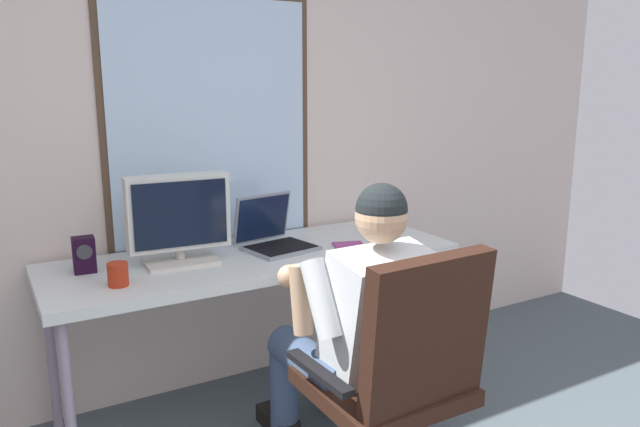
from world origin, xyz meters
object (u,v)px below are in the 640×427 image
object	(u,v)px
office_chair	(403,367)
crt_monitor	(178,216)
wine_glass	(380,221)
desk_speaker	(84,255)
cd_case	(349,246)
coffee_mug	(118,274)
desk	(256,265)
laptop	(272,234)
person_seated	(358,322)

from	to	relation	value
office_chair	crt_monitor	xyz separation A→B (m)	(-0.51, 0.89, 0.43)
office_chair	wine_glass	bearing A→B (deg)	60.31
crt_monitor	desk_speaker	world-z (taller)	crt_monitor
office_chair	cd_case	world-z (taller)	office_chair
desk_speaker	coffee_mug	bearing A→B (deg)	-71.69
desk	desk_speaker	bearing A→B (deg)	172.23
crt_monitor	cd_case	size ratio (longest dim) A/B	2.46
office_chair	laptop	distance (m)	0.97
office_chair	person_seated	world-z (taller)	person_seated
person_seated	cd_case	xyz separation A→B (m)	(0.26, 0.48, 0.16)
desk	person_seated	xyz separation A→B (m)	(0.17, -0.59, -0.10)
crt_monitor	laptop	bearing A→B (deg)	3.56
desk_speaker	coffee_mug	distance (m)	0.26
cd_case	desk_speaker	bearing A→B (deg)	169.61
desk	laptop	world-z (taller)	laptop
desk	laptop	bearing A→B (deg)	27.52
desk	laptop	distance (m)	0.17
cd_case	coffee_mug	world-z (taller)	coffee_mug
desk_speaker	desk	bearing A→B (deg)	-7.77
crt_monitor	wine_glass	world-z (taller)	crt_monitor
crt_monitor	desk_speaker	bearing A→B (deg)	170.04
office_chair	person_seated	size ratio (longest dim) A/B	0.83
desk	coffee_mug	size ratio (longest dim) A/B	20.29
office_chair	wine_glass	world-z (taller)	office_chair
coffee_mug	crt_monitor	bearing A→B (deg)	30.93
cd_case	laptop	bearing A→B (deg)	151.66
laptop	person_seated	bearing A→B (deg)	-85.26
office_chair	cd_case	bearing A→B (deg)	71.28
wine_glass	coffee_mug	world-z (taller)	wine_glass
wine_glass	cd_case	size ratio (longest dim) A/B	0.84
wine_glass	desk_speaker	size ratio (longest dim) A/B	1.01
crt_monitor	cd_case	distance (m)	0.80
person_seated	desk_speaker	xyz separation A→B (m)	(-0.88, 0.69, 0.23)
office_chair	wine_glass	size ratio (longest dim) A/B	6.58
person_seated	cd_case	world-z (taller)	person_seated
wine_glass	coffee_mug	size ratio (longest dim) A/B	1.64
desk	wine_glass	size ratio (longest dim) A/B	12.41
person_seated	laptop	world-z (taller)	person_seated
desk	wine_glass	world-z (taller)	wine_glass
laptop	wine_glass	bearing A→B (deg)	-19.63
wine_glass	person_seated	bearing A→B (deg)	-132.62
office_chair	coffee_mug	size ratio (longest dim) A/B	10.76
desk	coffee_mug	xyz separation A→B (m)	(-0.63, -0.15, 0.10)
desk	laptop	xyz separation A→B (m)	(0.11, 0.06, 0.12)
office_chair	person_seated	bearing A→B (deg)	92.00
person_seated	coffee_mug	bearing A→B (deg)	150.96
desk	desk_speaker	world-z (taller)	desk_speaker
desk	coffee_mug	bearing A→B (deg)	-166.96
crt_monitor	desk_speaker	size ratio (longest dim) A/B	2.96
coffee_mug	office_chair	bearing A→B (deg)	-41.59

